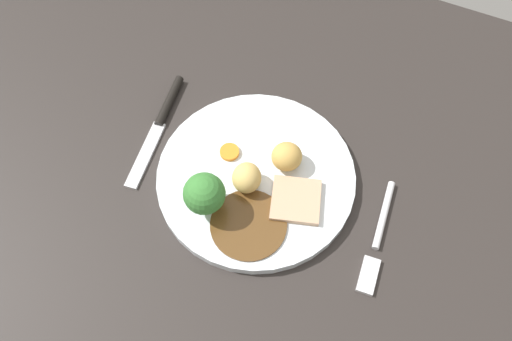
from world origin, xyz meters
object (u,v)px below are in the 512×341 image
(meat_slice_main, at_px, (296,200))
(dinner_plate, at_px, (256,177))
(roast_potato_right, at_px, (287,157))
(broccoli_floret, at_px, (204,194))
(knife, at_px, (161,120))
(roast_potato_left, at_px, (247,178))
(fork, at_px, (378,239))
(carrot_coin_front, at_px, (230,152))

(meat_slice_main, bearing_deg, dinner_plate, -13.32)
(roast_potato_right, xyz_separation_m, broccoli_floret, (0.07, 0.10, 0.02))
(dinner_plate, bearing_deg, broccoli_floret, 61.47)
(meat_slice_main, distance_m, knife, 0.22)
(dinner_plate, distance_m, knife, 0.16)
(roast_potato_left, height_order, knife, roast_potato_left)
(fork, xyz_separation_m, knife, (0.33, -0.04, 0.00))
(broccoli_floret, bearing_deg, roast_potato_right, -123.70)
(roast_potato_right, relative_size, knife, 0.21)
(dinner_plate, relative_size, fork, 1.68)
(dinner_plate, bearing_deg, roast_potato_left, 76.86)
(roast_potato_left, distance_m, carrot_coin_front, 0.05)
(dinner_plate, xyz_separation_m, meat_slice_main, (-0.06, 0.01, 0.01))
(roast_potato_left, relative_size, roast_potato_right, 1.00)
(roast_potato_left, bearing_deg, dinner_plate, -103.14)
(meat_slice_main, xyz_separation_m, carrot_coin_front, (0.11, -0.03, -0.00))
(meat_slice_main, height_order, fork, meat_slice_main)
(roast_potato_right, relative_size, fork, 0.26)
(roast_potato_right, relative_size, broccoli_floret, 0.64)
(roast_potato_right, distance_m, knife, 0.19)
(broccoli_floret, bearing_deg, roast_potato_left, -123.50)
(broccoli_floret, height_order, knife, broccoli_floret)
(broccoli_floret, bearing_deg, meat_slice_main, -151.66)
(knife, bearing_deg, fork, 74.43)
(carrot_coin_front, relative_size, knife, 0.14)
(meat_slice_main, bearing_deg, roast_potato_left, 3.54)
(dinner_plate, height_order, carrot_coin_front, carrot_coin_front)
(broccoli_floret, distance_m, knife, 0.16)
(meat_slice_main, bearing_deg, fork, 179.83)
(roast_potato_left, height_order, carrot_coin_front, roast_potato_left)
(fork, bearing_deg, roast_potato_left, -93.90)
(roast_potato_left, relative_size, knife, 0.21)
(carrot_coin_front, xyz_separation_m, broccoli_floret, (-0.01, 0.08, 0.03))
(broccoli_floret, bearing_deg, knife, -37.86)
(fork, bearing_deg, dinner_plate, -100.08)
(carrot_coin_front, relative_size, fork, 0.17)
(roast_potato_left, xyz_separation_m, knife, (0.15, -0.05, -0.03))
(roast_potato_left, xyz_separation_m, broccoli_floret, (0.03, 0.05, 0.02))
(meat_slice_main, height_order, carrot_coin_front, meat_slice_main)
(roast_potato_right, bearing_deg, meat_slice_main, 125.37)
(roast_potato_left, bearing_deg, fork, -178.78)
(roast_potato_left, bearing_deg, meat_slice_main, -176.46)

